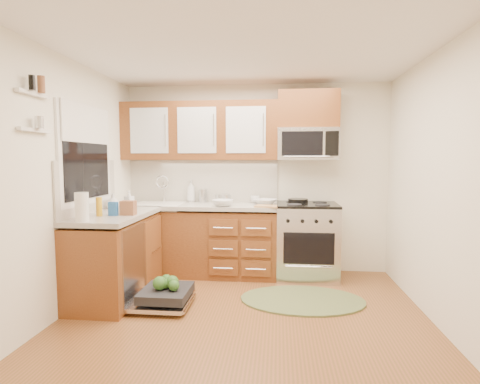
# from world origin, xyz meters

# --- Properties ---
(floor) EXTENTS (3.50, 3.50, 0.00)m
(floor) POSITION_xyz_m (0.00, 0.00, 0.00)
(floor) COLOR brown
(floor) RESTS_ON ground
(ceiling) EXTENTS (3.50, 3.50, 0.00)m
(ceiling) POSITION_xyz_m (0.00, 0.00, 2.50)
(ceiling) COLOR white
(ceiling) RESTS_ON ground
(wall_back) EXTENTS (3.50, 0.04, 2.50)m
(wall_back) POSITION_xyz_m (0.00, 1.75, 1.25)
(wall_back) COLOR white
(wall_back) RESTS_ON ground
(wall_front) EXTENTS (3.50, 0.04, 2.50)m
(wall_front) POSITION_xyz_m (0.00, -1.75, 1.25)
(wall_front) COLOR white
(wall_front) RESTS_ON ground
(wall_left) EXTENTS (0.04, 3.50, 2.50)m
(wall_left) POSITION_xyz_m (-1.75, 0.00, 1.25)
(wall_left) COLOR white
(wall_left) RESTS_ON ground
(wall_right) EXTENTS (0.04, 3.50, 2.50)m
(wall_right) POSITION_xyz_m (1.75, 0.00, 1.25)
(wall_right) COLOR white
(wall_right) RESTS_ON ground
(base_cabinet_back) EXTENTS (2.05, 0.60, 0.85)m
(base_cabinet_back) POSITION_xyz_m (-0.73, 1.45, 0.42)
(base_cabinet_back) COLOR #5C2B14
(base_cabinet_back) RESTS_ON ground
(base_cabinet_left) EXTENTS (0.60, 1.25, 0.85)m
(base_cabinet_left) POSITION_xyz_m (-1.45, 0.52, 0.42)
(base_cabinet_left) COLOR #5C2B14
(base_cabinet_left) RESTS_ON ground
(countertop_back) EXTENTS (2.07, 0.64, 0.05)m
(countertop_back) POSITION_xyz_m (-0.72, 1.44, 0.90)
(countertop_back) COLOR #B4ACA4
(countertop_back) RESTS_ON base_cabinet_back
(countertop_left) EXTENTS (0.64, 1.27, 0.05)m
(countertop_left) POSITION_xyz_m (-1.44, 0.53, 0.90)
(countertop_left) COLOR #B4ACA4
(countertop_left) RESTS_ON base_cabinet_left
(backsplash_back) EXTENTS (2.05, 0.02, 0.57)m
(backsplash_back) POSITION_xyz_m (-0.73, 1.74, 1.21)
(backsplash_back) COLOR beige
(backsplash_back) RESTS_ON ground
(backsplash_left) EXTENTS (0.02, 1.25, 0.57)m
(backsplash_left) POSITION_xyz_m (-1.74, 0.52, 1.21)
(backsplash_left) COLOR beige
(backsplash_left) RESTS_ON ground
(upper_cabinets) EXTENTS (2.05, 0.35, 0.75)m
(upper_cabinets) POSITION_xyz_m (-0.73, 1.57, 1.88)
(upper_cabinets) COLOR #5C2B14
(upper_cabinets) RESTS_ON ground
(cabinet_over_mw) EXTENTS (0.76, 0.35, 0.47)m
(cabinet_over_mw) POSITION_xyz_m (0.68, 1.57, 2.13)
(cabinet_over_mw) COLOR #5C2B14
(cabinet_over_mw) RESTS_ON ground
(range) EXTENTS (0.76, 0.64, 0.95)m
(range) POSITION_xyz_m (0.68, 1.43, 0.47)
(range) COLOR silver
(range) RESTS_ON ground
(microwave) EXTENTS (0.76, 0.38, 0.40)m
(microwave) POSITION_xyz_m (0.68, 1.55, 1.70)
(microwave) COLOR silver
(microwave) RESTS_ON ground
(sink) EXTENTS (0.62, 0.50, 0.26)m
(sink) POSITION_xyz_m (-1.25, 1.42, 0.80)
(sink) COLOR white
(sink) RESTS_ON ground
(dishwasher) EXTENTS (0.70, 0.60, 0.20)m
(dishwasher) POSITION_xyz_m (-0.86, 0.30, 0.10)
(dishwasher) COLOR silver
(dishwasher) RESTS_ON ground
(window) EXTENTS (0.03, 1.05, 1.05)m
(window) POSITION_xyz_m (-1.74, 0.50, 1.55)
(window) COLOR white
(window) RESTS_ON ground
(window_blind) EXTENTS (0.02, 0.96, 0.40)m
(window_blind) POSITION_xyz_m (-1.71, 0.50, 1.88)
(window_blind) COLOR white
(window_blind) RESTS_ON ground
(shelf_upper) EXTENTS (0.04, 0.40, 0.03)m
(shelf_upper) POSITION_xyz_m (-1.72, -0.35, 2.05)
(shelf_upper) COLOR white
(shelf_upper) RESTS_ON ground
(shelf_lower) EXTENTS (0.04, 0.40, 0.03)m
(shelf_lower) POSITION_xyz_m (-1.72, -0.35, 1.75)
(shelf_lower) COLOR white
(shelf_lower) RESTS_ON ground
(rug) EXTENTS (1.51, 1.18, 0.02)m
(rug) POSITION_xyz_m (0.58, 0.60, 0.01)
(rug) COLOR #616D3E
(rug) RESTS_ON ground
(skillet) EXTENTS (0.30, 0.30, 0.05)m
(skillet) POSITION_xyz_m (0.57, 1.53, 0.97)
(skillet) COLOR black
(skillet) RESTS_ON range
(stock_pot) EXTENTS (0.21, 0.21, 0.12)m
(stock_pot) POSITION_xyz_m (-0.41, 1.53, 0.99)
(stock_pot) COLOR silver
(stock_pot) RESTS_ON countertop_back
(cutting_board) EXTENTS (0.32, 0.24, 0.02)m
(cutting_board) POSITION_xyz_m (0.18, 1.22, 0.94)
(cutting_board) COLOR tan
(cutting_board) RESTS_ON countertop_back
(canister) EXTENTS (0.13, 0.13, 0.18)m
(canister) POSITION_xyz_m (-0.70, 1.65, 1.01)
(canister) COLOR silver
(canister) RESTS_ON countertop_back
(paper_towel_roll) EXTENTS (0.16, 0.16, 0.27)m
(paper_towel_roll) POSITION_xyz_m (-1.52, -0.02, 1.06)
(paper_towel_roll) COLOR white
(paper_towel_roll) RESTS_ON countertop_left
(mustard_bottle) EXTENTS (0.08, 0.08, 0.19)m
(mustard_bottle) POSITION_xyz_m (-1.52, 0.32, 1.02)
(mustard_bottle) COLOR gold
(mustard_bottle) RESTS_ON countertop_left
(red_bottle) EXTENTS (0.06, 0.06, 0.22)m
(red_bottle) POSITION_xyz_m (-1.62, 0.11, 1.03)
(red_bottle) COLOR red
(red_bottle) RESTS_ON countertop_left
(wooden_box) EXTENTS (0.15, 0.11, 0.15)m
(wooden_box) POSITION_xyz_m (-1.25, 0.42, 1.00)
(wooden_box) COLOR brown
(wooden_box) RESTS_ON countertop_left
(blue_carton) EXTENTS (0.09, 0.06, 0.14)m
(blue_carton) POSITION_xyz_m (-1.39, 0.36, 1.00)
(blue_carton) COLOR #235BA4
(blue_carton) RESTS_ON countertop_left
(bowl_a) EXTENTS (0.37, 0.37, 0.07)m
(bowl_a) POSITION_xyz_m (0.15, 1.50, 0.96)
(bowl_a) COLOR #999999
(bowl_a) RESTS_ON countertop_back
(bowl_b) EXTENTS (0.29, 0.29, 0.08)m
(bowl_b) POSITION_xyz_m (-0.38, 1.25, 0.97)
(bowl_b) COLOR #999999
(bowl_b) RESTS_ON countertop_back
(cup) EXTENTS (0.16, 0.16, 0.10)m
(cup) POSITION_xyz_m (0.01, 1.65, 0.97)
(cup) COLOR #999999
(cup) RESTS_ON countertop_back
(soap_bottle_a) EXTENTS (0.13, 0.13, 0.30)m
(soap_bottle_a) POSITION_xyz_m (-0.88, 1.68, 1.07)
(soap_bottle_a) COLOR #999999
(soap_bottle_a) RESTS_ON countertop_back
(soap_bottle_b) EXTENTS (0.11, 0.12, 0.20)m
(soap_bottle_b) POSITION_xyz_m (-1.50, 1.05, 1.02)
(soap_bottle_b) COLOR #999999
(soap_bottle_b) RESTS_ON countertop_left
(soap_bottle_c) EXTENTS (0.16, 0.16, 0.18)m
(soap_bottle_c) POSITION_xyz_m (-1.62, 0.87, 1.01)
(soap_bottle_c) COLOR #999999
(soap_bottle_c) RESTS_ON countertop_left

